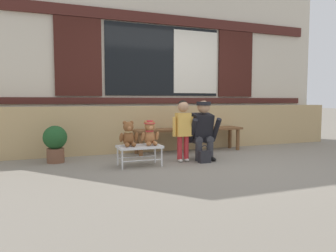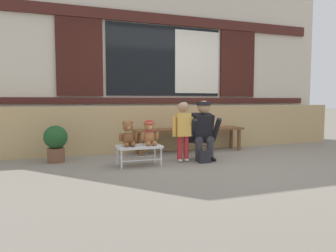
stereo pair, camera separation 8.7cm
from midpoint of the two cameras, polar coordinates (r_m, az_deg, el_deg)
ground_plane at (r=4.92m, az=7.27°, el=-6.61°), size 60.00×60.00×0.00m
brick_low_wall at (r=6.15m, az=1.22°, el=-0.32°), size 7.39×0.25×0.85m
shop_facade at (r=6.67m, az=-0.38°, el=11.83°), size 7.54×0.26×3.57m
wooden_bench_long at (r=5.90m, az=4.36°, el=-1.06°), size 2.10×0.40×0.44m
small_display_bench at (r=4.66m, az=-4.69°, el=-3.90°), size 0.64×0.36×0.30m
teddy_bear_plain at (r=4.60m, az=-6.63°, el=-1.55°), size 0.28×0.26×0.36m
teddy_bear_with_hat at (r=4.68m, az=-2.82°, el=-1.30°), size 0.28×0.27×0.36m
child_standing at (r=4.93m, az=3.20°, el=0.39°), size 0.35×0.18×0.96m
adult_crouching at (r=5.14m, az=6.75°, el=-0.71°), size 0.50×0.49×0.95m
handbag_on_ground at (r=4.92m, az=7.03°, el=-5.47°), size 0.18×0.11×0.27m
potted_plant at (r=5.18m, az=-19.05°, el=-2.65°), size 0.36×0.36×0.57m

